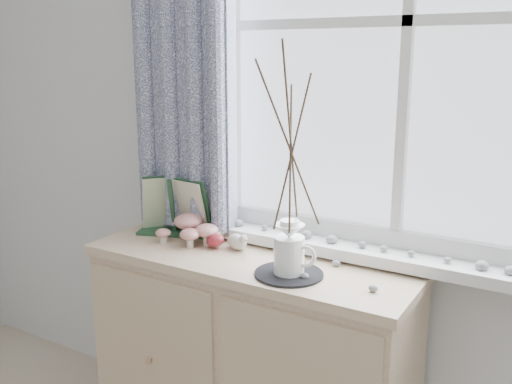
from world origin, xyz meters
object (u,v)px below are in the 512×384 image
sideboard (251,364)px  botanical_book (170,207)px  toadstool_cluster (191,227)px  twig_pitcher (291,144)px

sideboard → botanical_book: 0.67m
sideboard → toadstool_cluster: toadstool_cluster is taller
botanical_book → twig_pitcher: size_ratio=0.46×
botanical_book → twig_pitcher: 0.68m
sideboard → toadstool_cluster: 0.56m
toadstool_cluster → twig_pitcher: size_ratio=0.31×
sideboard → botanical_book: bearing=174.6°
sideboard → botanical_book: size_ratio=3.50×
sideboard → botanical_book: botanical_book is taller
toadstool_cluster → twig_pitcher: bearing=-12.2°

